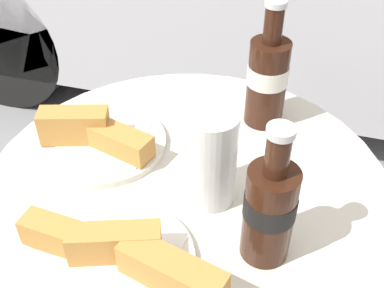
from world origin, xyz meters
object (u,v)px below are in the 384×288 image
Objects in this scene: bistro_table at (187,253)px; cola_bottle_right at (270,208)px; drinking_glass at (211,162)px; cola_bottle_left at (267,78)px; lunch_plate_far at (120,257)px; lunch_plate_near at (99,138)px.

cola_bottle_right is (0.14, -0.10, 0.27)m from bistro_table.
cola_bottle_left is at bearing 78.65° from drinking_glass.
lunch_plate_near is at bearing 120.97° from lunch_plate_far.
cola_bottle_left is 1.50× the size of drinking_glass.
cola_bottle_right is 0.73× the size of lunch_plate_far.
lunch_plate_far is (-0.03, -0.19, 0.21)m from bistro_table.
cola_bottle_right is at bearing -79.91° from cola_bottle_left.
bistro_table is 0.27m from lunch_plate_near.
cola_bottle_right is 0.21m from lunch_plate_far.
lunch_plate_near is at bearing 167.70° from bistro_table.
lunch_plate_near is at bearing 155.73° from cola_bottle_right.
drinking_glass is (-0.10, 0.08, -0.01)m from cola_bottle_right.
drinking_glass is 0.19m from lunch_plate_far.
cola_bottle_left is 1.09× the size of cola_bottle_right.
bistro_table is at bearing -114.59° from cola_bottle_left.
drinking_glass is at bearing 140.82° from cola_bottle_right.
cola_bottle_left reaches higher than lunch_plate_far.
cola_bottle_left is 0.80× the size of lunch_plate_far.
cola_bottle_right reaches higher than drinking_glass.
lunch_plate_far is (-0.13, -0.39, -0.07)m from cola_bottle_left.
cola_bottle_right is at bearing -24.27° from lunch_plate_near.
cola_bottle_right reaches higher than lunch_plate_far.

